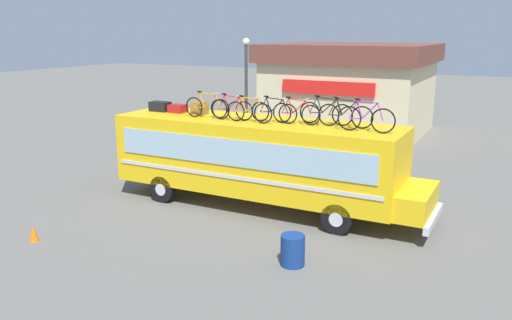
# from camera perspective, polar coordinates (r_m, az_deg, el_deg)

# --- Properties ---
(ground_plane) EXTENTS (120.00, 120.00, 0.00)m
(ground_plane) POSITION_cam_1_polar(r_m,az_deg,el_deg) (17.97, -0.09, -4.97)
(ground_plane) COLOR #605E59
(bus) EXTENTS (10.85, 2.65, 2.96)m
(bus) POSITION_cam_1_polar(r_m,az_deg,el_deg) (17.41, 0.34, 0.37)
(bus) COLOR yellow
(bus) RESTS_ON ground
(luggage_bag_1) EXTENTS (0.73, 0.47, 0.35)m
(luggage_bag_1) POSITION_cam_1_polar(r_m,az_deg,el_deg) (19.53, -10.45, 5.79)
(luggage_bag_1) COLOR black
(luggage_bag_1) RESTS_ON bus
(luggage_bag_2) EXTENTS (0.56, 0.52, 0.29)m
(luggage_bag_2) POSITION_cam_1_polar(r_m,az_deg,el_deg) (19.12, -8.56, 5.60)
(luggage_bag_2) COLOR maroon
(luggage_bag_2) RESTS_ON bus
(luggage_bag_3) EXTENTS (0.44, 0.52, 0.45)m
(luggage_bag_3) POSITION_cam_1_polar(r_m,az_deg,el_deg) (18.54, -6.20, 5.67)
(luggage_bag_3) COLOR olive
(luggage_bag_3) RESTS_ON bus
(rooftop_bicycle_1) EXTENTS (1.75, 0.44, 0.91)m
(rooftop_bicycle_1) POSITION_cam_1_polar(r_m,az_deg,el_deg) (17.69, -5.38, 5.80)
(rooftop_bicycle_1) COLOR black
(rooftop_bicycle_1) RESTS_ON bus
(rooftop_bicycle_2) EXTENTS (1.62, 0.44, 0.86)m
(rooftop_bicycle_2) POSITION_cam_1_polar(r_m,az_deg,el_deg) (17.37, -2.72, 5.63)
(rooftop_bicycle_2) COLOR black
(rooftop_bicycle_2) RESTS_ON bus
(rooftop_bicycle_3) EXTENTS (1.65, 0.44, 0.87)m
(rooftop_bicycle_3) POSITION_cam_1_polar(r_m,az_deg,el_deg) (16.80, -0.76, 5.37)
(rooftop_bicycle_3) COLOR black
(rooftop_bicycle_3) RESTS_ON bus
(rooftop_bicycle_4) EXTENTS (1.63, 0.44, 0.86)m
(rooftop_bicycle_4) POSITION_cam_1_polar(r_m,az_deg,el_deg) (16.75, 1.96, 5.33)
(rooftop_bicycle_4) COLOR black
(rooftop_bicycle_4) RESTS_ON bus
(rooftop_bicycle_5) EXTENTS (1.64, 0.44, 0.86)m
(rooftop_bicycle_5) POSITION_cam_1_polar(r_m,az_deg,el_deg) (16.54, 4.42, 5.18)
(rooftop_bicycle_5) COLOR black
(rooftop_bicycle_5) RESTS_ON bus
(rooftop_bicycle_6) EXTENTS (1.77, 0.44, 0.92)m
(rooftop_bicycle_6) POSITION_cam_1_polar(r_m,az_deg,el_deg) (16.55, 7.64, 5.18)
(rooftop_bicycle_6) COLOR black
(rooftop_bicycle_6) RESTS_ON bus
(rooftop_bicycle_7) EXTENTS (1.75, 0.44, 0.92)m
(rooftop_bicycle_7) POSITION_cam_1_polar(r_m,az_deg,el_deg) (16.14, 9.73, 4.89)
(rooftop_bicycle_7) COLOR black
(rooftop_bicycle_7) RESTS_ON bus
(rooftop_bicycle_8) EXTENTS (1.74, 0.44, 0.97)m
(rooftop_bicycle_8) POSITION_cam_1_polar(r_m,az_deg,el_deg) (15.50, 11.94, 4.48)
(rooftop_bicycle_8) COLOR black
(rooftop_bicycle_8) RESTS_ON bus
(roadside_building) EXTENTS (9.02, 8.27, 5.11)m
(roadside_building) POSITION_cam_1_polar(r_m,az_deg,el_deg) (31.12, 10.28, 7.83)
(roadside_building) COLOR beige
(roadside_building) RESTS_ON ground
(trash_bin) EXTENTS (0.62, 0.62, 0.81)m
(trash_bin) POSITION_cam_1_polar(r_m,az_deg,el_deg) (13.47, 4.04, -9.83)
(trash_bin) COLOR navy
(trash_bin) RESTS_ON ground
(traffic_cone) EXTENTS (0.28, 0.28, 0.46)m
(traffic_cone) POSITION_cam_1_polar(r_m,az_deg,el_deg) (16.25, -23.18, -7.39)
(traffic_cone) COLOR orange
(traffic_cone) RESTS_ON ground
(street_lamp) EXTENTS (0.32, 0.32, 5.52)m
(street_lamp) POSITION_cam_1_polar(r_m,az_deg,el_deg) (23.56, -1.07, 7.76)
(street_lamp) COLOR #38383D
(street_lamp) RESTS_ON ground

